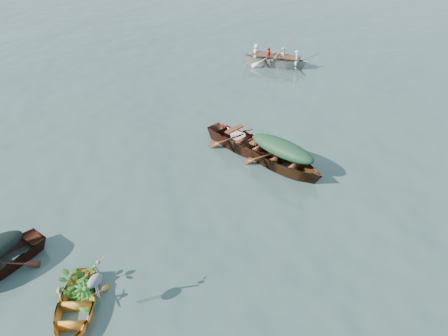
# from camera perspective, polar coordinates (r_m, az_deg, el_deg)

# --- Properties ---
(ground) EXTENTS (140.00, 140.00, 0.00)m
(ground) POSITION_cam_1_polar(r_m,az_deg,el_deg) (11.97, -5.90, -7.47)
(ground) COLOR #364C44
(ground) RESTS_ON ground
(yellow_dinghy) EXTENTS (2.59, 2.99, 0.73)m
(yellow_dinghy) POSITION_cam_1_polar(r_m,az_deg,el_deg) (10.34, -18.77, -17.71)
(yellow_dinghy) COLOR orange
(yellow_dinghy) RESTS_ON ground
(green_tarp_boat) EXTENTS (4.56, 2.33, 1.02)m
(green_tarp_boat) POSITION_cam_1_polar(r_m,az_deg,el_deg) (14.36, 7.42, -0.01)
(green_tarp_boat) COLOR #532A13
(green_tarp_boat) RESTS_ON ground
(open_wooden_boat) EXTENTS (4.77, 2.34, 1.08)m
(open_wooden_boat) POSITION_cam_1_polar(r_m,az_deg,el_deg) (15.18, 2.88, 2.21)
(open_wooden_boat) COLOR #5A2516
(open_wooden_boat) RESTS_ON ground
(rowed_boat) EXTENTS (4.71, 2.20, 1.09)m
(rowed_boat) POSITION_cam_1_polar(r_m,az_deg,el_deg) (23.14, 6.73, 13.04)
(rowed_boat) COLOR beige
(rowed_boat) RESTS_ON ground
(green_tarp_cover) EXTENTS (2.51, 1.28, 0.52)m
(green_tarp_cover) POSITION_cam_1_polar(r_m,az_deg,el_deg) (13.96, 7.64, 2.65)
(green_tarp_cover) COLOR #16371F
(green_tarp_cover) RESTS_ON green_tarp_boat
(thwart_benches) EXTENTS (2.41, 1.31, 0.04)m
(thwart_benches) POSITION_cam_1_polar(r_m,az_deg,el_deg) (14.91, 2.94, 4.06)
(thwart_benches) COLOR #542813
(thwart_benches) RESTS_ON open_wooden_boat
(heron) EXTENTS (0.46, 0.49, 0.92)m
(heron) POSITION_cam_1_polar(r_m,az_deg,el_deg) (9.63, -16.34, -14.47)
(heron) COLOR gray
(heron) RESTS_ON yellow_dinghy
(dinghy_weeds) EXTENTS (1.09, 1.14, 0.60)m
(dinghy_weeds) POSITION_cam_1_polar(r_m,az_deg,el_deg) (10.21, -18.61, -12.95)
(dinghy_weeds) COLOR #29751E
(dinghy_weeds) RESTS_ON yellow_dinghy
(rowers) EXTENTS (3.35, 1.81, 0.76)m
(rowers) POSITION_cam_1_polar(r_m,az_deg,el_deg) (22.85, 6.88, 15.22)
(rowers) COLOR silver
(rowers) RESTS_ON rowed_boat
(oars) EXTENTS (1.08, 2.67, 0.06)m
(oars) POSITION_cam_1_polar(r_m,az_deg,el_deg) (22.96, 6.82, 14.39)
(oars) COLOR #A46A3E
(oars) RESTS_ON rowed_boat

